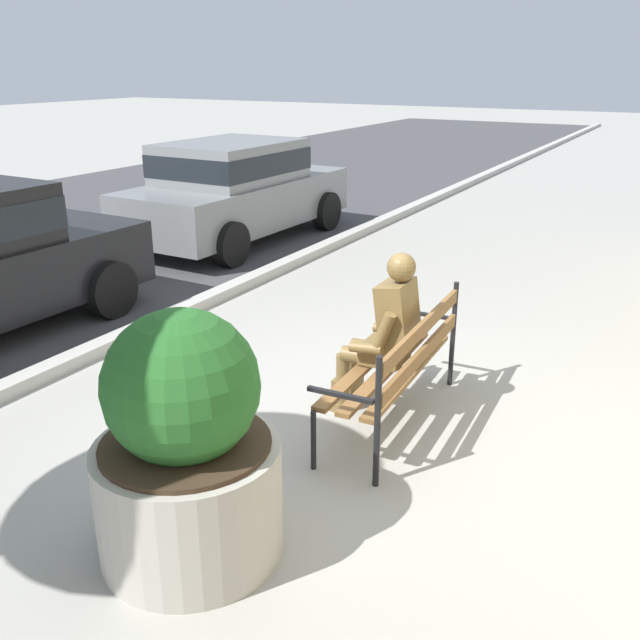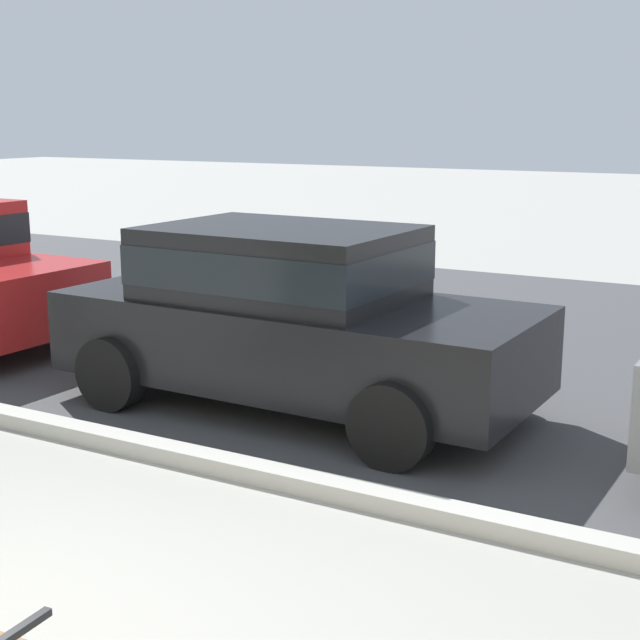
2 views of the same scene
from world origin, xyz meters
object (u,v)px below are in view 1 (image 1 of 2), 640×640
at_px(park_bench, 401,361).
at_px(bronze_statue_seated, 381,337).
at_px(concrete_planter, 186,450).
at_px(parked_car_grey, 236,188).

relative_size(park_bench, bronze_statue_seated, 1.33).
bearing_deg(park_bench, concrete_planter, 167.34).
bearing_deg(parked_car_grey, park_bench, -132.83).
distance_m(park_bench, concrete_planter, 2.05).
bearing_deg(park_bench, parked_car_grey, 47.17).
height_order(park_bench, bronze_statue_seated, bronze_statue_seated).
distance_m(bronze_statue_seated, concrete_planter, 2.09).
distance_m(park_bench, bronze_statue_seated, 0.26).
bearing_deg(park_bench, bronze_statue_seated, 67.85).
height_order(park_bench, concrete_planter, concrete_planter).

